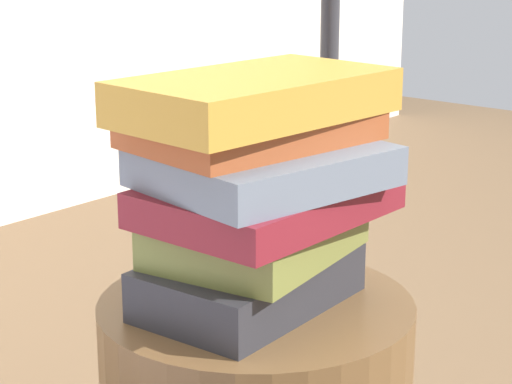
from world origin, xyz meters
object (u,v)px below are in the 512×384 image
at_px(book_slate, 262,167).
at_px(book_ochre, 260,96).
at_px(book_maroon, 267,200).
at_px(book_olive, 256,238).
at_px(book_rust, 252,130).
at_px(book_charcoal, 250,282).

distance_m(book_slate, book_ochre, 0.08).
bearing_deg(book_slate, book_maroon, 16.24).
xyz_separation_m(book_olive, book_maroon, (0.01, -0.01, 0.04)).
bearing_deg(book_olive, book_maroon, -34.46).
xyz_separation_m(book_rust, book_ochre, (-0.00, -0.01, 0.04)).
relative_size(book_charcoal, book_ochre, 0.82).
bearing_deg(book_maroon, book_slate, -173.08).
bearing_deg(book_rust, book_olive, -118.09).
distance_m(book_maroon, book_ochre, 0.12).
height_order(book_charcoal, book_slate, book_slate).
bearing_deg(book_slate, book_rust, 75.18).
bearing_deg(book_maroon, book_ochre, 109.22).
xyz_separation_m(book_maroon, book_rust, (-0.00, 0.02, 0.08)).
height_order(book_charcoal, book_olive, book_olive).
xyz_separation_m(book_charcoal, book_maroon, (0.02, -0.01, 0.09)).
height_order(book_olive, book_rust, book_rust).
bearing_deg(book_ochre, book_rust, 83.48).
height_order(book_slate, book_rust, book_rust).
bearing_deg(book_olive, book_rust, 45.06).
bearing_deg(book_olive, book_slate, -89.28).
bearing_deg(book_maroon, book_olive, 154.30).
distance_m(book_charcoal, book_ochre, 0.21).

